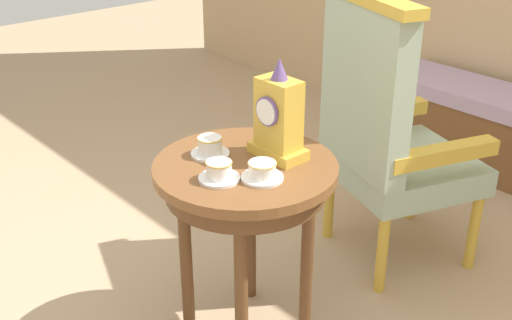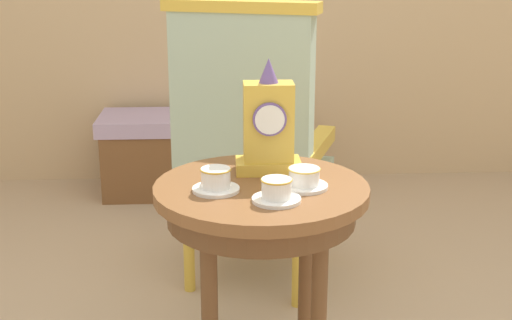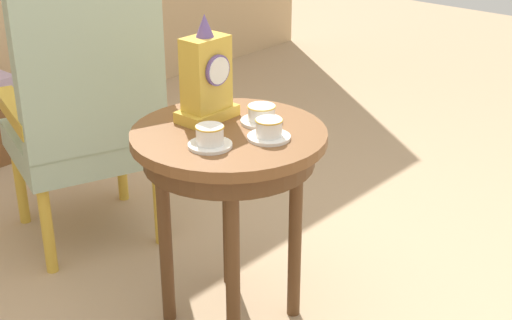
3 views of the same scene
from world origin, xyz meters
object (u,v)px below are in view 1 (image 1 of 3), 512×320
teacup_right (219,172)px  teacup_center (262,171)px  side_table (246,188)px  mantel_clock (278,118)px  window_bench (475,125)px  teacup_left (210,147)px  armchair (386,130)px

teacup_right → teacup_center: (0.08, 0.10, -0.00)m
side_table → teacup_right: 0.18m
side_table → teacup_center: (0.12, -0.03, 0.12)m
mantel_clock → window_bench: 1.88m
teacup_left → mantel_clock: mantel_clock is taller
armchair → teacup_right: bearing=-88.2°
teacup_center → mantel_clock: (-0.09, 0.15, 0.11)m
teacup_center → window_bench: teacup_center is taller
teacup_right → window_bench: (-0.27, 2.01, -0.49)m
side_table → teacup_left: (-0.13, -0.05, 0.12)m
side_table → teacup_right: (0.03, -0.13, 0.12)m
side_table → mantel_clock: 0.26m
teacup_left → armchair: bearing=80.5°
side_table → teacup_right: teacup_right is taller
window_bench → mantel_clock: bearing=-81.4°
teacup_center → armchair: bearing=98.3°
window_bench → teacup_center: bearing=-79.4°
mantel_clock → armchair: size_ratio=0.29×
teacup_left → mantel_clock: size_ratio=0.39×
teacup_left → window_bench: size_ratio=0.12×
teacup_center → armchair: 0.78m
teacup_right → mantel_clock: mantel_clock is taller
teacup_center → teacup_left: bearing=-176.8°
side_table → armchair: (0.00, 0.74, 0.00)m
mantel_clock → armchair: armchair is taller
side_table → window_bench: (-0.24, 1.88, -0.37)m
teacup_left → window_bench: (-0.11, 1.92, -0.49)m
teacup_left → armchair: 0.80m
teacup_left → mantel_clock: bearing=46.6°
mantel_clock → window_bench: bearing=98.6°
teacup_left → window_bench: bearing=93.4°
teacup_left → teacup_right: size_ratio=1.00×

